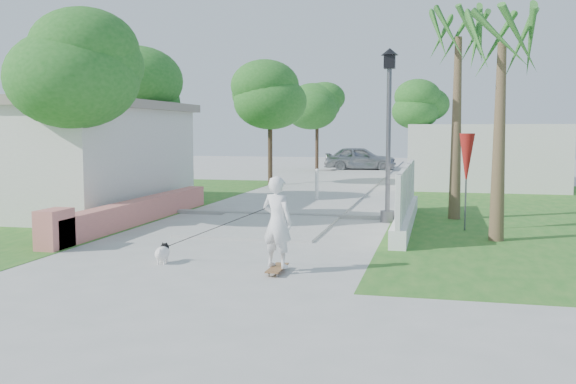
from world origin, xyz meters
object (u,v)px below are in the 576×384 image
(parked_car, at_px, (360,158))
(street_lamp, at_px, (389,128))
(dog, at_px, (163,252))
(patio_umbrella, at_px, (467,160))
(skateboarder, at_px, (234,227))
(bollard, at_px, (317,184))

(parked_car, bearing_deg, street_lamp, -176.58)
(street_lamp, xyz_separation_m, dog, (-3.52, -6.09, -2.23))
(parked_car, bearing_deg, dog, 174.22)
(street_lamp, bearing_deg, dog, -120.00)
(patio_umbrella, bearing_deg, parked_car, 102.97)
(skateboarder, bearing_deg, parked_car, -67.92)
(street_lamp, distance_m, patio_umbrella, 2.27)
(dog, bearing_deg, patio_umbrella, 33.84)
(bollard, height_order, patio_umbrella, patio_umbrella)
(bollard, xyz_separation_m, dog, (-0.82, -10.59, -0.39))
(bollard, distance_m, dog, 10.63)
(skateboarder, distance_m, dog, 1.49)
(patio_umbrella, relative_size, skateboarder, 0.92)
(skateboarder, height_order, parked_car, skateboarder)
(street_lamp, xyz_separation_m, bollard, (-2.70, 4.50, -1.84))
(parked_car, bearing_deg, skateboarder, 177.10)
(patio_umbrella, height_order, parked_car, patio_umbrella)
(skateboarder, xyz_separation_m, dog, (-1.38, 0.13, -0.53))
(bollard, distance_m, patio_umbrella, 7.25)
(dog, height_order, parked_car, parked_car)
(bollard, height_order, dog, bollard)
(street_lamp, height_order, parked_car, street_lamp)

